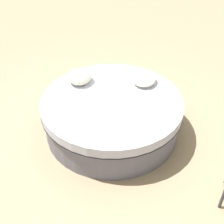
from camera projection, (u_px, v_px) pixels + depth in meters
name	position (u px, v px, depth m)	size (l,w,h in m)	color
ground_plane	(112.00, 130.00, 4.93)	(16.00, 16.00, 0.00)	#9E8466
round_bed	(112.00, 115.00, 4.73)	(2.18, 2.18, 0.62)	#595966
throw_pillow_0	(144.00, 78.00, 4.87)	(0.49, 0.40, 0.15)	silver
throw_pillow_1	(80.00, 76.00, 4.85)	(0.41, 0.39, 0.22)	beige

